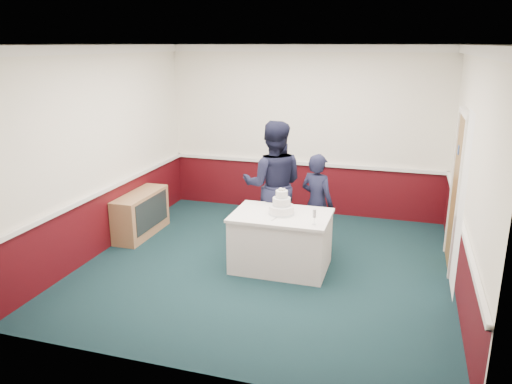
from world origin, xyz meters
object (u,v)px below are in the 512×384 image
(wedding_cake, at_px, (281,206))
(cake_knife, at_px, (275,218))
(cake_table, at_px, (281,241))
(champagne_flute, at_px, (314,214))
(sideboard, at_px, (141,214))
(person_woman, at_px, (317,203))
(person_man, at_px, (273,185))

(wedding_cake, relative_size, cake_knife, 1.65)
(cake_table, relative_size, champagne_flute, 6.44)
(sideboard, xyz_separation_m, cake_knife, (2.45, -0.76, 0.44))
(cake_table, distance_m, champagne_flute, 0.78)
(person_woman, bearing_deg, wedding_cake, 89.40)
(cake_table, bearing_deg, champagne_flute, -29.25)
(wedding_cake, bearing_deg, person_man, 112.87)
(champagne_flute, relative_size, person_man, 0.11)
(cake_table, height_order, wedding_cake, wedding_cake)
(person_man, bearing_deg, cake_knife, 95.21)
(sideboard, height_order, champagne_flute, champagne_flute)
(wedding_cake, xyz_separation_m, cake_knife, (-0.03, -0.20, -0.11))
(wedding_cake, relative_size, champagne_flute, 1.78)
(cake_knife, relative_size, person_man, 0.11)
(sideboard, relative_size, champagne_flute, 5.85)
(sideboard, xyz_separation_m, cake_table, (2.48, -0.56, 0.05))
(person_woman, bearing_deg, sideboard, 28.38)
(champagne_flute, bearing_deg, cake_knife, 171.42)
(cake_knife, relative_size, champagne_flute, 1.07)
(cake_knife, height_order, person_woman, person_woman)
(sideboard, distance_m, champagne_flute, 3.15)
(cake_knife, bearing_deg, wedding_cake, 94.90)
(cake_table, bearing_deg, person_woman, 64.65)
(sideboard, bearing_deg, cake_knife, -17.28)
(person_man, bearing_deg, wedding_cake, 101.25)
(cake_knife, xyz_separation_m, person_man, (-0.29, 0.96, 0.18))
(sideboard, bearing_deg, person_woman, 3.63)
(wedding_cake, distance_m, champagne_flute, 0.57)
(champagne_flute, distance_m, person_man, 1.32)
(person_woman, bearing_deg, cake_knife, 92.70)
(wedding_cake, bearing_deg, person_woman, 64.65)
(cake_table, bearing_deg, person_man, 112.87)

